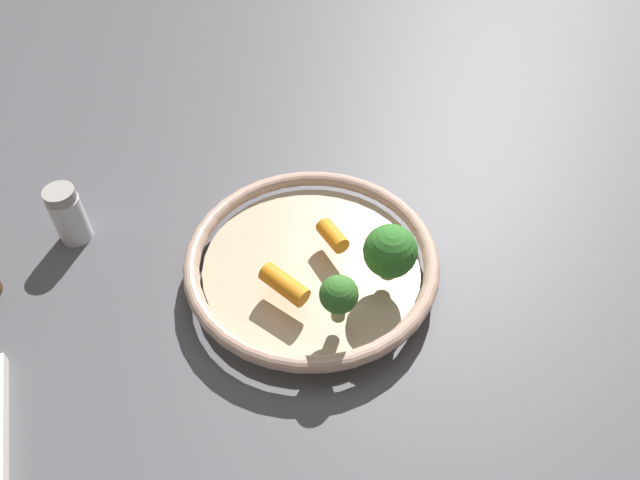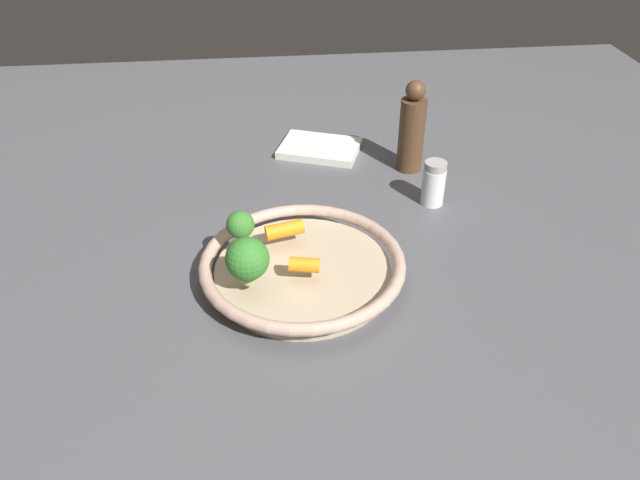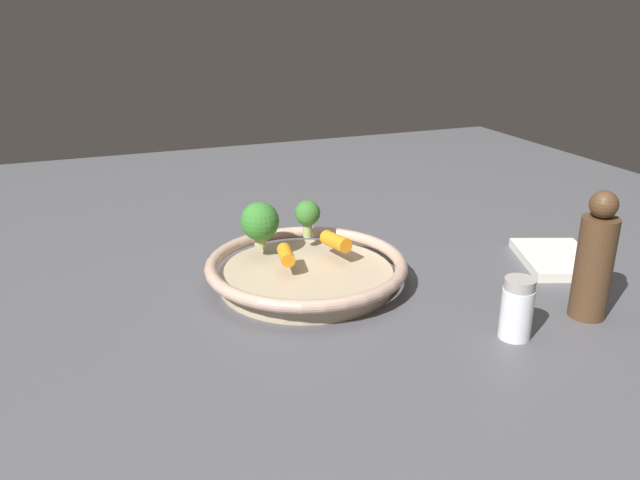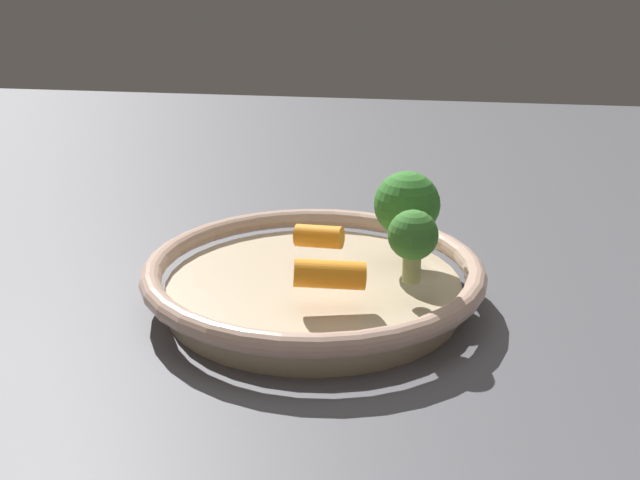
% 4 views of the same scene
% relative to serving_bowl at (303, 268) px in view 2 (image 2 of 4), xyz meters
% --- Properties ---
extents(ground_plane, '(1.85, 1.85, 0.00)m').
position_rel_serving_bowl_xyz_m(ground_plane, '(0.00, 0.00, -0.02)').
color(ground_plane, '#4C4C51').
extents(serving_bowl, '(0.28, 0.28, 0.04)m').
position_rel_serving_bowl_xyz_m(serving_bowl, '(0.00, 0.00, 0.00)').
color(serving_bowl, tan).
rests_on(serving_bowl, ground_plane).
extents(baby_carrot_back, '(0.04, 0.03, 0.02)m').
position_rel_serving_bowl_xyz_m(baby_carrot_back, '(0.00, -0.03, 0.03)').
color(baby_carrot_back, orange).
rests_on(baby_carrot_back, serving_bowl).
extents(baby_carrot_near_rim, '(0.06, 0.03, 0.02)m').
position_rel_serving_bowl_xyz_m(baby_carrot_near_rim, '(-0.02, 0.05, 0.03)').
color(baby_carrot_near_rim, orange).
rests_on(baby_carrot_near_rim, serving_bowl).
extents(broccoli_floret_edge, '(0.06, 0.06, 0.07)m').
position_rel_serving_bowl_xyz_m(broccoli_floret_edge, '(-0.07, -0.04, 0.05)').
color(broccoli_floret_edge, '#97A966').
rests_on(broccoli_floret_edge, serving_bowl).
extents(broccoli_floret_large, '(0.04, 0.04, 0.06)m').
position_rel_serving_bowl_xyz_m(broccoli_floret_large, '(-0.08, 0.03, 0.05)').
color(broccoli_floret_large, '#99A766').
rests_on(broccoli_floret_large, serving_bowl).
extents(salt_shaker, '(0.04, 0.04, 0.08)m').
position_rel_serving_bowl_xyz_m(salt_shaker, '(0.23, 0.18, 0.02)').
color(salt_shaker, silver).
rests_on(salt_shaker, ground_plane).
extents(pepper_mill, '(0.05, 0.05, 0.16)m').
position_rel_serving_bowl_xyz_m(pepper_mill, '(0.22, 0.30, 0.05)').
color(pepper_mill, '#4C331E').
rests_on(pepper_mill, ground_plane).
extents(dish_towel, '(0.17, 0.15, 0.01)m').
position_rel_serving_bowl_xyz_m(dish_towel, '(0.07, 0.38, -0.01)').
color(dish_towel, silver).
rests_on(dish_towel, ground_plane).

